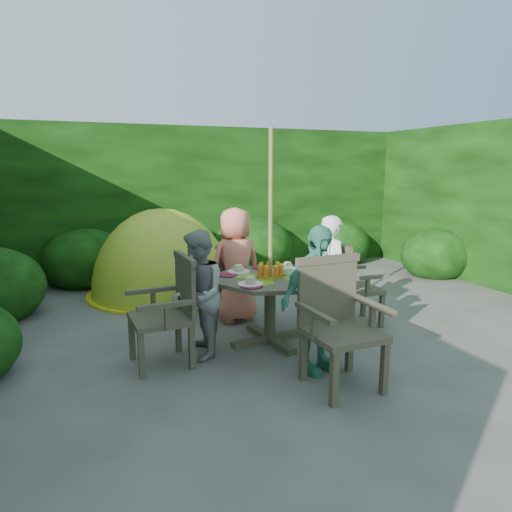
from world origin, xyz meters
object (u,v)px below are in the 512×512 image
object	(u,v)px
child_left	(198,295)
patio_table	(270,287)
dome_tent	(164,293)
child_front	(316,300)
garden_chair_front	(338,321)
parasol_pole	(270,239)
garden_chair_right	(350,283)
garden_chair_left	(169,309)
child_right	(331,273)
garden_chair_back	(226,277)
child_back	(236,265)

from	to	relation	value
child_left	patio_table	bearing A→B (deg)	103.90
dome_tent	child_front	bearing A→B (deg)	-67.11
garden_chair_front	child_front	bearing A→B (deg)	97.03
dome_tent	parasol_pole	bearing A→B (deg)	-64.81
child_left	dome_tent	world-z (taller)	same
parasol_pole	dome_tent	xyz separation A→B (m)	(-0.70, 2.32, -1.10)
garden_chair_right	parasol_pole	bearing A→B (deg)	104.78
patio_table	garden_chair_right	distance (m)	1.10
garden_chair_left	child_right	bearing A→B (deg)	94.16
garden_chair_front	child_front	distance (m)	0.31
garden_chair_front	child_right	xyz separation A→B (m)	(0.64, 1.18, 0.10)
parasol_pole	child_front	world-z (taller)	parasol_pole
garden_chair_back	child_left	world-z (taller)	child_left
patio_table	child_front	bearing A→B (deg)	-82.72
garden_chair_back	garden_chair_left	bearing A→B (deg)	30.99
child_right	garden_chair_back	bearing A→B (deg)	36.12
parasol_pole	child_right	size ratio (longest dim) A/B	1.69
patio_table	child_front	size ratio (longest dim) A/B	1.02
parasol_pole	child_back	distance (m)	0.90
child_back	dome_tent	xyz separation A→B (m)	(-0.60, 1.53, -0.68)
garden_chair_left	child_front	distance (m)	1.36
child_back	dome_tent	world-z (taller)	child_back
dome_tent	garden_chair_front	bearing A→B (deg)	-67.55
garden_chair_back	garden_chair_front	bearing A→B (deg)	75.76
garden_chair_back	child_right	size ratio (longest dim) A/B	0.68
garden_chair_back	dome_tent	world-z (taller)	dome_tent
garden_chair_left	garden_chair_back	bearing A→B (deg)	138.93
garden_chair_right	child_right	distance (m)	0.34
garden_chair_right	dome_tent	distance (m)	2.85
garden_chair_right	child_back	xyz separation A→B (m)	(-1.19, 0.63, 0.19)
garden_chair_left	garden_chair_right	bearing A→B (deg)	94.64
garden_chair_back	child_right	world-z (taller)	child_right
garden_chair_right	garden_chair_front	size ratio (longest dim) A/B	0.90
garden_chair_right	child_right	bearing A→B (deg)	107.49
patio_table	child_back	size ratio (longest dim) A/B	1.00
child_right	child_back	distance (m)	1.13
child_right	child_front	distance (m)	1.13
patio_table	garden_chair_back	bearing A→B (deg)	96.81
child_back	garden_chair_back	bearing A→B (deg)	-95.31
child_front	dome_tent	world-z (taller)	child_front
parasol_pole	child_right	world-z (taller)	parasol_pole
child_right	child_front	size ratio (longest dim) A/B	0.98
child_front	garden_chair_right	bearing A→B (deg)	29.80
child_right	child_left	xyz separation A→B (m)	(-1.59, -0.21, -0.03)
garden_chair_right	child_back	size ratio (longest dim) A/B	0.68
child_right	dome_tent	world-z (taller)	child_right
child_right	garden_chair_left	bearing A→B (deg)	91.03
garden_chair_front	child_left	world-z (taller)	child_left
child_right	child_left	world-z (taller)	child_right
garden_chair_right	child_left	size ratio (longest dim) A/B	0.75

